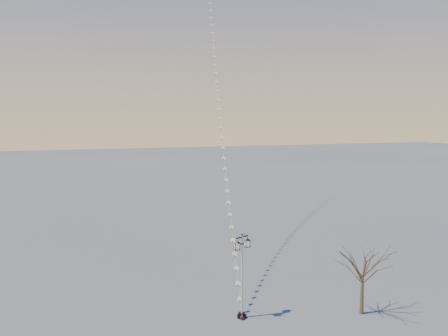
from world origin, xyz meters
name	(u,v)px	position (x,y,z in m)	size (l,w,h in m)	color
ground	(254,328)	(0.00, 0.00, 0.00)	(300.00, 300.00, 0.00)	#5E615F
street_lamp	(242,272)	(-0.15, 1.39, 2.70)	(1.17, 0.75, 4.88)	black
bare_tree	(363,266)	(6.61, -0.41, 2.86)	(2.48, 2.48, 4.11)	brown
kite_train	(217,65)	(4.29, 18.87, 16.13)	(9.63, 36.07, 32.46)	black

